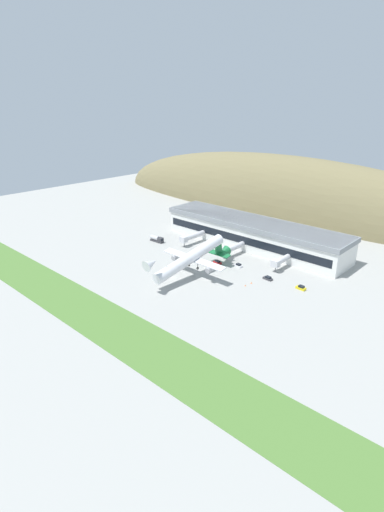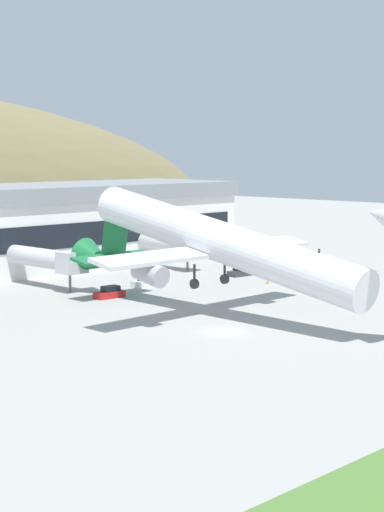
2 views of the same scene
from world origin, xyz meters
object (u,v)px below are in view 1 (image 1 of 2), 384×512
(traffic_cone_0, at_px, (245,285))
(jetway_2, at_px, (280,261))
(jetway_0, at_px, (192,237))
(jetway_1, at_px, (232,248))
(service_car_0, at_px, (238,265))
(traffic_cone_1, at_px, (251,283))
(terminal_building, at_px, (253,232))
(service_car_2, at_px, (301,288))
(cargo_airplane, at_px, (192,258))
(service_car_1, at_px, (217,262))
(service_car_3, at_px, (268,278))
(fuel_truck, at_px, (157,239))

(traffic_cone_0, bearing_deg, jetway_2, 87.15)
(jetway_0, bearing_deg, traffic_cone_0, -23.44)
(jetway_1, distance_m, traffic_cone_0, 32.48)
(service_car_0, relative_size, traffic_cone_1, 6.60)
(terminal_building, distance_m, jetway_2, 31.38)
(service_car_2, distance_m, traffic_cone_1, 19.32)
(jetway_1, height_order, traffic_cone_0, jetway_1)
(jetway_2, relative_size, cargo_airplane, 0.24)
(jetway_0, bearing_deg, jetway_2, 2.65)
(service_car_0, relative_size, service_car_1, 0.94)
(service_car_3, xyz_separation_m, traffic_cone_1, (-2.93, -7.53, -0.31))
(service_car_2, relative_size, fuel_truck, 0.49)
(service_car_1, bearing_deg, traffic_cone_1, -16.19)
(jetway_2, xyz_separation_m, traffic_cone_0, (-1.17, -23.51, -3.71))
(service_car_2, bearing_deg, terminal_building, 146.41)
(jetway_1, relative_size, service_car_1, 3.64)
(terminal_building, height_order, service_car_0, terminal_building)
(service_car_2, xyz_separation_m, traffic_cone_0, (-17.62, -12.23, -0.40))
(service_car_1, distance_m, service_car_3, 26.08)
(service_car_1, bearing_deg, service_car_0, 19.72)
(jetway_2, relative_size, traffic_cone_1, 20.61)
(jetway_1, height_order, service_car_2, jetway_1)
(jetway_0, relative_size, jetway_1, 1.11)
(service_car_0, relative_size, traffic_cone_0, 6.60)
(fuel_truck, bearing_deg, jetway_0, 31.76)
(service_car_0, distance_m, traffic_cone_0, 19.27)
(cargo_airplane, bearing_deg, jetway_1, 92.87)
(jetway_1, xyz_separation_m, jetway_2, (24.77, 1.50, -0.00))
(jetway_0, height_order, service_car_0, jetway_0)
(jetway_1, xyz_separation_m, service_car_3, (26.86, -10.86, -3.40))
(cargo_airplane, distance_m, service_car_3, 32.27)
(traffic_cone_0, bearing_deg, fuel_truck, 169.88)
(service_car_0, relative_size, fuel_truck, 0.48)
(terminal_building, bearing_deg, jetway_0, -141.02)
(cargo_airplane, relative_size, service_car_1, 12.07)
(cargo_airplane, relative_size, service_car_2, 12.37)
(fuel_truck, relative_size, traffic_cone_1, 13.87)
(service_car_1, relative_size, service_car_3, 0.99)
(traffic_cone_0, distance_m, traffic_cone_1, 3.63)
(terminal_building, bearing_deg, service_car_0, -67.11)
(jetway_1, height_order, traffic_cone_1, jetway_1)
(service_car_1, bearing_deg, jetway_1, 93.88)
(jetway_1, bearing_deg, jetway_2, 3.46)
(service_car_0, bearing_deg, service_car_2, -2.56)
(cargo_airplane, height_order, service_car_1, cargo_airplane)
(jetway_2, height_order, service_car_3, jetway_2)
(traffic_cone_0, bearing_deg, service_car_0, 134.98)
(service_car_2, bearing_deg, service_car_3, -175.68)
(terminal_building, bearing_deg, traffic_cone_1, -55.56)
(jetway_0, xyz_separation_m, jetway_1, (25.27, 0.82, -0.00))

